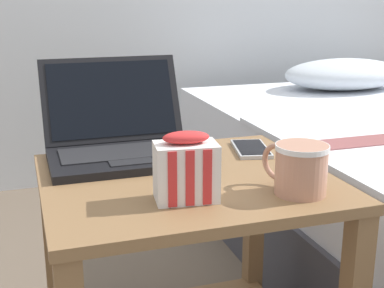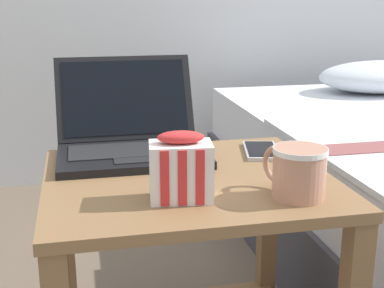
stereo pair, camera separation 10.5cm
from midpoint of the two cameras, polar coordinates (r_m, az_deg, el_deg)
name	(u,v)px [view 2 (the right image)]	position (r m, az deg, el deg)	size (l,w,h in m)	color
bedside_table	(188,264)	(1.19, 2.18, -12.68)	(0.59, 0.52, 0.56)	olive
laptop	(130,136)	(1.25, -4.24, 0.86)	(0.34, 0.31, 0.21)	black
mug_front_left	(298,170)	(1.01, 14.20, -2.72)	(0.10, 0.14, 0.10)	tan
snack_bag	(181,169)	(0.97, 1.91, -2.71)	(0.12, 0.09, 0.13)	white
cell_phone	(261,151)	(1.29, 9.72, -0.74)	(0.11, 0.16, 0.01)	#B7BABC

